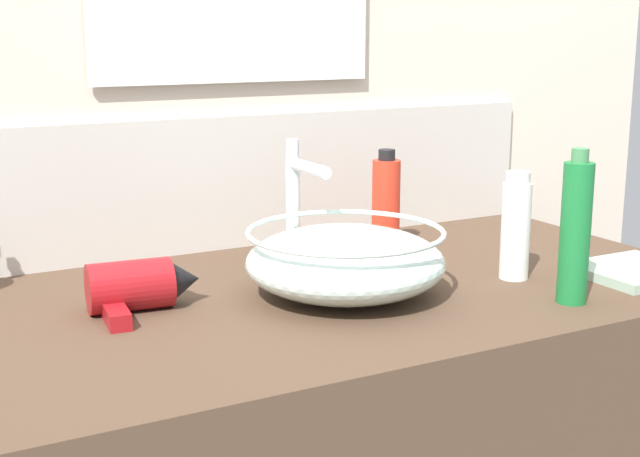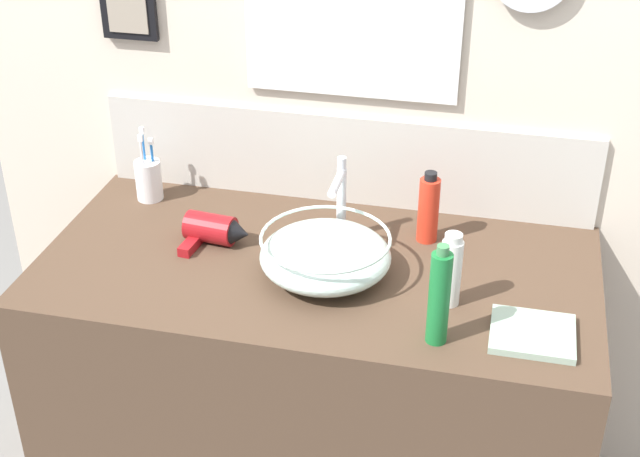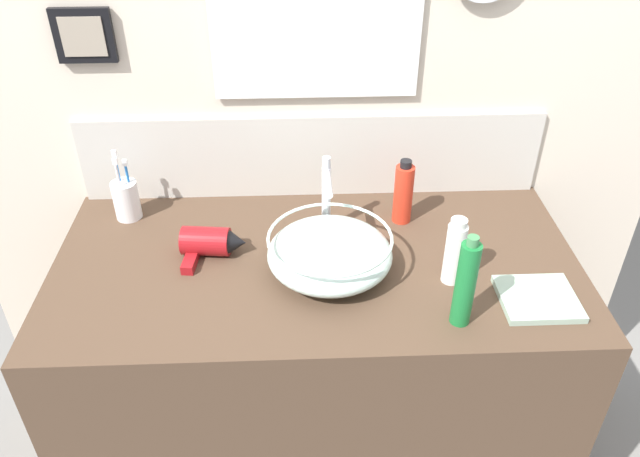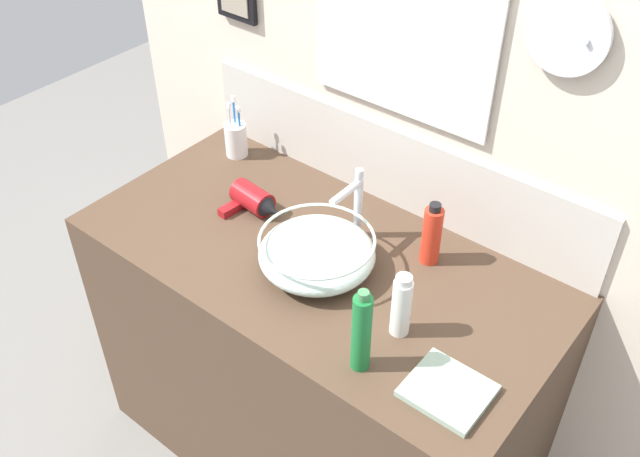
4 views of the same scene
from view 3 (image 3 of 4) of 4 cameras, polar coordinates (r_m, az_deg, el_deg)
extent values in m
cube|color=#4C3828|center=(1.89, -0.30, -13.69)|extent=(1.33, 0.66, 0.89)
cube|color=beige|center=(1.73, -0.85, 13.12)|extent=(2.05, 0.06, 2.43)
cube|color=beige|center=(1.78, -0.75, 6.60)|extent=(1.30, 0.02, 0.25)
cube|color=white|center=(1.62, -0.39, 20.19)|extent=(0.47, 0.01, 0.44)
cube|color=white|center=(1.62, -0.38, 20.13)|extent=(0.53, 0.01, 0.50)
cube|color=black|center=(1.72, -20.79, 16.16)|extent=(0.15, 0.02, 0.14)
cube|color=gray|center=(1.71, -20.87, 16.06)|extent=(0.11, 0.01, 0.10)
ellipsoid|color=silver|center=(1.52, 0.90, -2.33)|extent=(0.31, 0.31, 0.10)
torus|color=silver|center=(1.49, 0.92, -0.85)|extent=(0.30, 0.30, 0.01)
torus|color=#B2B7BC|center=(1.55, 0.89, -3.75)|extent=(0.11, 0.11, 0.01)
cylinder|color=silver|center=(1.64, 0.57, 2.64)|extent=(0.02, 0.02, 0.19)
cylinder|color=silver|center=(1.54, 0.70, 4.18)|extent=(0.02, 0.12, 0.02)
cylinder|color=silver|center=(1.58, 0.59, 6.04)|extent=(0.02, 0.02, 0.03)
cylinder|color=maroon|center=(1.61, -10.39, -1.14)|extent=(0.13, 0.09, 0.07)
cone|color=black|center=(1.59, -7.59, -1.26)|extent=(0.05, 0.07, 0.06)
cube|color=maroon|center=(1.59, -11.73, -2.88)|extent=(0.04, 0.09, 0.02)
cylinder|color=white|center=(1.79, -17.28, 2.50)|extent=(0.07, 0.07, 0.11)
cylinder|color=blue|center=(1.78, -16.95, 3.37)|extent=(0.01, 0.01, 0.15)
cube|color=white|center=(1.74, -17.42, 5.76)|extent=(0.01, 0.01, 0.02)
cylinder|color=blue|center=(1.78, -17.75, 3.77)|extent=(0.01, 0.01, 0.18)
cube|color=white|center=(1.74, -18.32, 6.54)|extent=(0.01, 0.01, 0.02)
cylinder|color=white|center=(1.76, -17.71, 3.19)|extent=(0.01, 0.01, 0.17)
cube|color=white|center=(1.72, -18.26, 5.85)|extent=(0.01, 0.01, 0.02)
cylinder|color=red|center=(1.70, 7.62, 3.12)|extent=(0.05, 0.05, 0.17)
cylinder|color=black|center=(1.65, 7.87, 5.87)|extent=(0.03, 0.03, 0.02)
cylinder|color=#197233|center=(1.38, 13.14, -5.02)|extent=(0.04, 0.04, 0.21)
cylinder|color=#3F7F4C|center=(1.31, 13.81, -1.13)|extent=(0.03, 0.03, 0.02)
cylinder|color=white|center=(1.50, 12.18, -2.28)|extent=(0.05, 0.05, 0.16)
cylinder|color=silver|center=(1.45, 12.60, 0.49)|extent=(0.04, 0.04, 0.02)
cube|color=#99B29E|center=(1.54, 19.29, -6.06)|extent=(0.18, 0.16, 0.02)
camera|label=1|loc=(0.82, -58.29, -32.63)|focal=50.00mm
camera|label=2|loc=(0.70, 135.76, -11.29)|focal=50.00mm
camera|label=4|loc=(1.00, 92.06, 19.81)|focal=40.00mm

